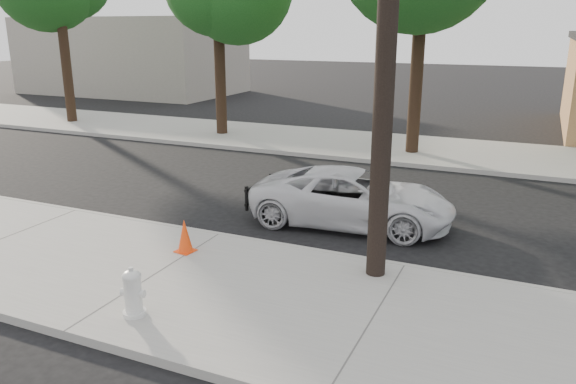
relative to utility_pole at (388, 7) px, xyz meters
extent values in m
plane|color=black|center=(-3.60, 2.70, -4.70)|extent=(120.00, 120.00, 0.00)
cube|color=gray|center=(-3.60, -1.60, -4.62)|extent=(90.00, 4.40, 0.15)
cube|color=gray|center=(-3.60, 11.20, -4.62)|extent=(90.00, 5.00, 0.15)
cube|color=#9E9B93|center=(-3.60, 0.60, -4.62)|extent=(90.00, 0.12, 0.16)
cube|color=gray|center=(-23.60, 22.70, -2.20)|extent=(14.00, 8.00, 5.00)
cylinder|color=black|center=(0.00, 0.00, -0.05)|extent=(0.34, 0.34, 9.00)
cylinder|color=black|center=(-17.60, 10.70, -2.30)|extent=(0.44, 0.44, 4.50)
cylinder|color=black|center=(-9.60, 10.90, -2.42)|extent=(0.44, 0.44, 4.25)
cylinder|color=black|center=(-1.60, 10.50, -2.17)|extent=(0.44, 0.44, 4.75)
imported|color=silver|center=(-1.31, 2.74, -4.06)|extent=(4.75, 2.48, 1.28)
cylinder|color=silver|center=(-2.97, -2.99, -4.51)|extent=(0.36, 0.36, 0.07)
cylinder|color=silver|center=(-2.97, -2.99, -4.24)|extent=(0.27, 0.27, 0.61)
ellipsoid|color=silver|center=(-2.97, -2.99, -3.91)|extent=(0.29, 0.29, 0.20)
cylinder|color=silver|center=(-2.97, -2.99, -4.18)|extent=(0.40, 0.20, 0.12)
cylinder|color=silver|center=(-2.97, -2.99, -4.18)|extent=(0.20, 0.23, 0.16)
cube|color=#FF420D|center=(-3.70, -0.53, -4.54)|extent=(0.39, 0.39, 0.02)
cone|color=#FF420D|center=(-3.70, -0.53, -4.22)|extent=(0.35, 0.35, 0.67)
camera|label=1|loc=(2.34, -9.09, -0.29)|focal=35.00mm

